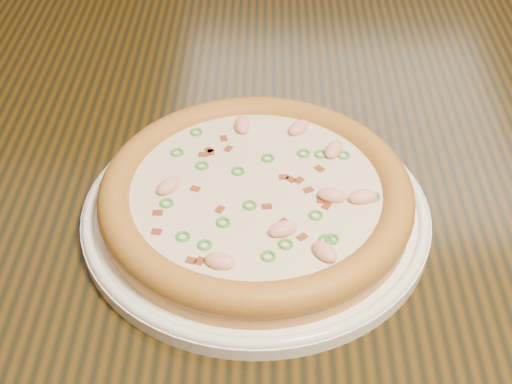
{
  "coord_description": "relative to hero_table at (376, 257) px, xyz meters",
  "views": [
    {
      "loc": [
        -0.46,
        -1.08,
        1.17
      ],
      "look_at": [
        -0.47,
        -0.63,
        0.78
      ],
      "focal_mm": 50.0,
      "sensor_mm": 36.0,
      "label": 1
    }
  ],
  "objects": [
    {
      "name": "ground",
      "position": [
        0.35,
        0.58,
        -0.65
      ],
      "size": [
        9.0,
        9.0,
        0.0
      ],
      "primitive_type": "plane",
      "color": "black"
    },
    {
      "name": "hero_table",
      "position": [
        0.0,
        0.0,
        0.0
      ],
      "size": [
        1.2,
        0.8,
        0.75
      ],
      "color": "black",
      "rests_on": "ground"
    },
    {
      "name": "plate",
      "position": [
        -0.12,
        -0.05,
        0.11
      ],
      "size": [
        0.3,
        0.3,
        0.02
      ],
      "color": "white",
      "rests_on": "hero_table"
    },
    {
      "name": "pizza",
      "position": [
        -0.12,
        -0.05,
        0.13
      ],
      "size": [
        0.26,
        0.26,
        0.03
      ],
      "color": "#D08B45",
      "rests_on": "plate"
    }
  ]
}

